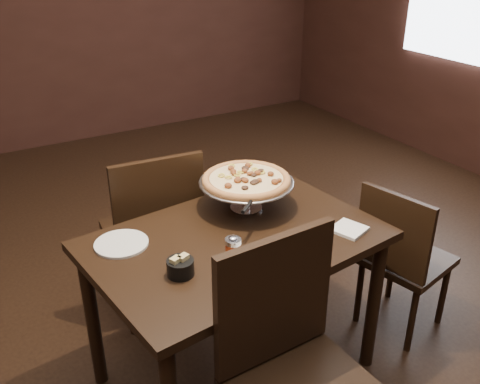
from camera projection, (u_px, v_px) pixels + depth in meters
room at (229, 80)px, 1.92m from camera, size 6.04×7.04×2.84m
dining_table at (236, 257)px, 2.26m from camera, size 1.27×0.93×0.74m
pizza_stand at (246, 180)px, 2.38m from camera, size 0.43×0.43×0.18m
parmesan_shaker at (228, 266)px, 1.94m from camera, size 0.06×0.06×0.10m
pepper_flake_shaker at (233, 249)px, 2.03m from camera, size 0.06×0.06×0.11m
packet_caddy at (180, 267)px, 1.96m from camera, size 0.10×0.10×0.08m
napkin_stack at (349, 229)px, 2.26m from camera, size 0.16×0.16×0.01m
plate_left at (121, 244)px, 2.16m from camera, size 0.22×0.22×0.01m
plate_near at (265, 262)px, 2.04m from camera, size 0.25×0.25×0.01m
serving_spatula at (247, 207)px, 2.16m from camera, size 0.14×0.14×0.02m
chair_far at (154, 229)px, 2.71m from camera, size 0.48×0.48×0.95m
chair_near at (296, 369)px, 1.82m from camera, size 0.49×0.49×1.00m
chair_side at (401, 255)px, 2.63m from camera, size 0.46×0.46×0.82m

